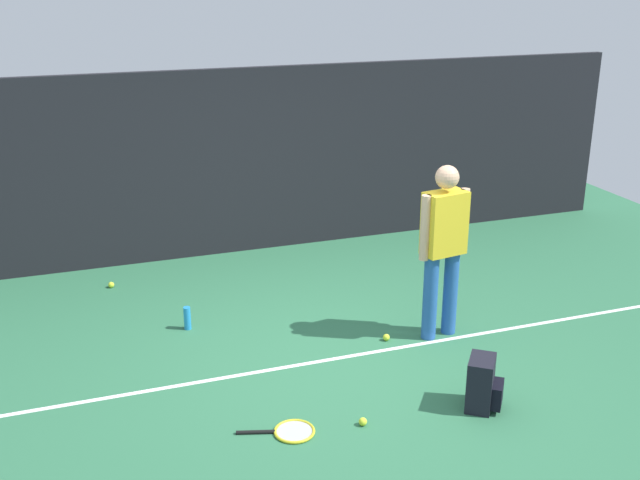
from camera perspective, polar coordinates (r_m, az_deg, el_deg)
ground_plane at (r=7.14m, az=1.07°, el=-8.61°), size 12.00×12.00×0.00m
back_fence at (r=9.42m, az=-5.27°, el=5.86°), size 10.00×0.10×2.27m
court_line at (r=7.09m, az=1.25°, el=-8.82°), size 9.00×0.05×0.00m
tennis_player at (r=7.22m, az=9.20°, el=-0.13°), size 0.52×0.28×1.70m
tennis_racket at (r=6.08m, az=-2.21°, el=-14.08°), size 0.64×0.40×0.03m
backpack at (r=6.41m, az=12.03°, el=-10.49°), size 0.38×0.38×0.44m
tennis_ball_near_player at (r=7.41m, az=4.97°, el=-7.25°), size 0.07×0.07×0.07m
tennis_ball_by_fence at (r=8.86m, az=-15.32°, el=-3.24°), size 0.07×0.07×0.07m
tennis_ball_mid_court at (r=6.15m, az=3.22°, el=-13.38°), size 0.07×0.07×0.07m
water_bottle at (r=7.68m, az=-9.88°, el=-5.77°), size 0.07×0.07×0.23m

